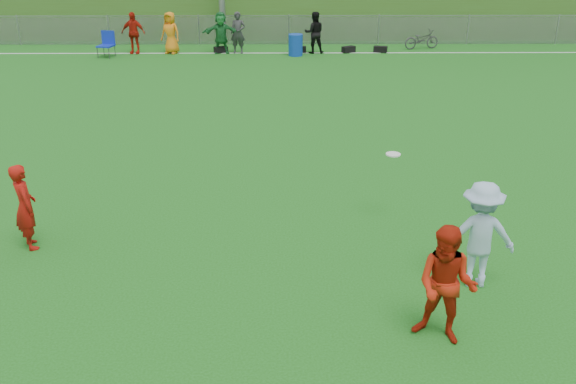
{
  "coord_description": "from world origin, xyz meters",
  "views": [
    {
      "loc": [
        -0.31,
        -9.04,
        5.36
      ],
      "look_at": [
        -0.22,
        0.5,
        1.22
      ],
      "focal_mm": 40.0,
      "sensor_mm": 36.0,
      "label": 1
    }
  ],
  "objects_px": {
    "player_red_center": "(446,286)",
    "bicycle": "(422,39)",
    "frisbee": "(393,154)",
    "recycling_bin": "(296,45)",
    "player_red_left": "(25,207)",
    "player_blue": "(480,235)"
  },
  "relations": [
    {
      "from": "player_red_center",
      "to": "frisbee",
      "type": "relative_size",
      "value": 6.17
    },
    {
      "from": "player_red_left",
      "to": "frisbee",
      "type": "height_order",
      "value": "player_red_left"
    },
    {
      "from": "recycling_bin",
      "to": "player_blue",
      "type": "bearing_deg",
      "value": -82.14
    },
    {
      "from": "player_blue",
      "to": "bicycle",
      "type": "distance_m",
      "value": 19.44
    },
    {
      "from": "frisbee",
      "to": "bicycle",
      "type": "relative_size",
      "value": 0.18
    },
    {
      "from": "player_red_center",
      "to": "frisbee",
      "type": "height_order",
      "value": "player_red_center"
    },
    {
      "from": "recycling_bin",
      "to": "bicycle",
      "type": "relative_size",
      "value": 0.56
    },
    {
      "from": "player_red_left",
      "to": "bicycle",
      "type": "xyz_separation_m",
      "value": [
        10.44,
        17.91,
        -0.36
      ]
    },
    {
      "from": "frisbee",
      "to": "bicycle",
      "type": "distance_m",
      "value": 17.36
    },
    {
      "from": "player_red_center",
      "to": "frisbee",
      "type": "xyz_separation_m",
      "value": [
        -0.13,
        3.78,
        0.47
      ]
    },
    {
      "from": "player_red_center",
      "to": "player_blue",
      "type": "distance_m",
      "value": 1.67
    },
    {
      "from": "player_blue",
      "to": "player_red_left",
      "type": "bearing_deg",
      "value": -5.22
    },
    {
      "from": "player_red_center",
      "to": "bicycle",
      "type": "xyz_separation_m",
      "value": [
        3.86,
        20.65,
        -0.44
      ]
    },
    {
      "from": "recycling_bin",
      "to": "player_red_left",
      "type": "bearing_deg",
      "value": -106.74
    },
    {
      "from": "frisbee",
      "to": "recycling_bin",
      "type": "relative_size",
      "value": 0.32
    },
    {
      "from": "player_blue",
      "to": "frisbee",
      "type": "distance_m",
      "value": 2.57
    },
    {
      "from": "player_red_left",
      "to": "player_red_center",
      "type": "xyz_separation_m",
      "value": [
        6.58,
        -2.73,
        0.08
      ]
    },
    {
      "from": "recycling_bin",
      "to": "bicycle",
      "type": "height_order",
      "value": "recycling_bin"
    },
    {
      "from": "player_red_center",
      "to": "bicycle",
      "type": "height_order",
      "value": "player_red_center"
    },
    {
      "from": "player_red_left",
      "to": "player_blue",
      "type": "height_order",
      "value": "player_blue"
    },
    {
      "from": "player_red_center",
      "to": "frisbee",
      "type": "distance_m",
      "value": 3.81
    },
    {
      "from": "player_red_center",
      "to": "player_blue",
      "type": "bearing_deg",
      "value": 87.27
    }
  ]
}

